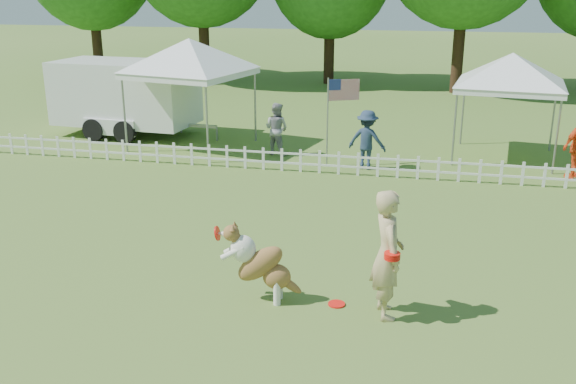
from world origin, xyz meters
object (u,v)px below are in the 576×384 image
object	(u,v)px
flag_pole	(327,123)
spectator_a	(277,129)
canopy_tent_left	(191,95)
frisbee_on_turf	(337,304)
dog	(261,264)
canopy_tent_right	(507,108)
cargo_trailer	(126,97)
spectator_b	(367,140)
handler	(388,254)

from	to	relation	value
flag_pole	spectator_a	bearing A→B (deg)	126.57
canopy_tent_left	frisbee_on_turf	bearing A→B (deg)	-45.19
flag_pole	spectator_a	world-z (taller)	flag_pole
dog	flag_pole	bearing A→B (deg)	88.18
canopy_tent_left	canopy_tent_right	bearing A→B (deg)	16.53
frisbee_on_turf	flag_pole	xyz separation A→B (m)	(-1.42, 7.74, 1.17)
canopy_tent_left	cargo_trailer	distance (m)	2.87
dog	canopy_tent_left	xyz separation A→B (m)	(-4.54, 9.11, 0.94)
frisbee_on_turf	cargo_trailer	world-z (taller)	cargo_trailer
flag_pole	frisbee_on_turf	bearing A→B (deg)	-104.38
frisbee_on_turf	spectator_b	distance (m)	7.75
frisbee_on_turf	spectator_b	bearing A→B (deg)	92.63
spectator_a	canopy_tent_left	bearing A→B (deg)	11.00
cargo_trailer	spectator_a	distance (m)	5.54
frisbee_on_turf	cargo_trailer	size ratio (longest dim) A/B	0.05
canopy_tent_right	canopy_tent_left	bearing A→B (deg)	-169.08
spectator_b	flag_pole	bearing A→B (deg)	10.07
dog	canopy_tent_right	bearing A→B (deg)	61.73
dog	cargo_trailer	bearing A→B (deg)	121.51
cargo_trailer	frisbee_on_turf	bearing A→B (deg)	-46.05
cargo_trailer	spectator_a	xyz separation A→B (m)	(5.33, -1.47, -0.45)
flag_pole	spectator_b	world-z (taller)	flag_pole
flag_pole	cargo_trailer	bearing A→B (deg)	136.52
handler	frisbee_on_turf	xyz separation A→B (m)	(-0.74, 0.13, -0.96)
cargo_trailer	dog	bearing A→B (deg)	-50.46
handler	spectator_a	size ratio (longest dim) A/B	1.30
frisbee_on_turf	spectator_a	xyz separation A→B (m)	(-3.02, 8.61, 0.74)
handler	cargo_trailer	distance (m)	13.67
handler	spectator_b	world-z (taller)	handler
cargo_trailer	flag_pole	distance (m)	7.31
dog	canopy_tent_right	distance (m)	10.75
canopy_tent_left	flag_pole	distance (m)	4.48
dog	canopy_tent_left	distance (m)	10.22
frisbee_on_turf	canopy_tent_left	xyz separation A→B (m)	(-5.70, 9.02, 1.55)
flag_pole	canopy_tent_right	bearing A→B (deg)	-2.70
cargo_trailer	flag_pole	world-z (taller)	cargo_trailer
spectator_a	cargo_trailer	bearing A→B (deg)	4.18
handler	dog	bearing A→B (deg)	70.96
flag_pole	spectator_a	distance (m)	1.87
frisbee_on_turf	canopy_tent_left	size ratio (longest dim) A/B	0.08
flag_pole	handler	bearing A→B (deg)	-99.42
dog	canopy_tent_right	xyz separation A→B (m)	(4.46, 9.75, 0.81)
frisbee_on_turf	spectator_a	bearing A→B (deg)	109.32
canopy_tent_left	cargo_trailer	bearing A→B (deg)	170.58
spectator_a	spectator_b	distance (m)	2.82
canopy_tent_right	spectator_a	xyz separation A→B (m)	(-6.31, -1.04, -0.68)
canopy_tent_left	spectator_a	bearing A→B (deg)	3.90
dog	frisbee_on_turf	world-z (taller)	dog
handler	frisbee_on_turf	bearing A→B (deg)	61.79
cargo_trailer	spectator_a	size ratio (longest dim) A/B	3.65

